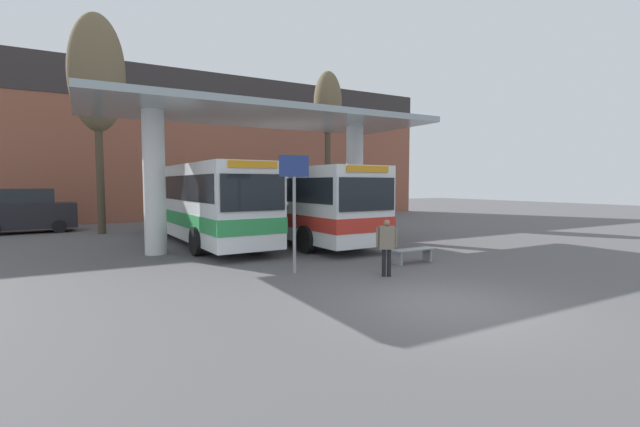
# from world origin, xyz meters

# --- Properties ---
(ground_plane) EXTENTS (100.00, 100.00, 0.00)m
(ground_plane) POSITION_xyz_m (0.00, 0.00, 0.00)
(ground_plane) COLOR #565456
(townhouse_backdrop) EXTENTS (40.00, 0.58, 10.41)m
(townhouse_backdrop) POSITION_xyz_m (0.00, 24.42, 6.05)
(townhouse_backdrop) COLOR brown
(townhouse_backdrop) RESTS_ON ground_plane
(station_canopy) EXTENTS (13.63, 5.50, 5.41)m
(station_canopy) POSITION_xyz_m (0.00, 9.89, 4.60)
(station_canopy) COLOR silver
(station_canopy) RESTS_ON ground_plane
(transit_bus_left_bay) EXTENTS (3.06, 12.33, 3.31)m
(transit_bus_left_bay) POSITION_xyz_m (-2.09, 12.65, 1.84)
(transit_bus_left_bay) COLOR white
(transit_bus_left_bay) RESTS_ON ground_plane
(transit_bus_center_bay) EXTENTS (3.14, 10.64, 3.19)m
(transit_bus_center_bay) POSITION_xyz_m (1.65, 10.73, 1.78)
(transit_bus_center_bay) COLOR white
(transit_bus_center_bay) RESTS_ON ground_plane
(waiting_bench_near_pillar) EXTENTS (1.54, 0.44, 0.46)m
(waiting_bench_near_pillar) POSITION_xyz_m (2.61, 3.98, 0.34)
(waiting_bench_near_pillar) COLOR gray
(waiting_bench_near_pillar) RESTS_ON ground_plane
(info_sign_platform) EXTENTS (0.90, 0.09, 3.35)m
(info_sign_platform) POSITION_xyz_m (-1.39, 4.45, 2.36)
(info_sign_platform) COLOR gray
(info_sign_platform) RESTS_ON ground_plane
(pedestrian_waiting) EXTENTS (0.53, 0.41, 1.57)m
(pedestrian_waiting) POSITION_xyz_m (0.63, 2.82, 0.96)
(pedestrian_waiting) COLOR black
(pedestrian_waiting) RESTS_ON ground_plane
(poplar_tree_behind_left) EXTENTS (1.91, 1.91, 10.15)m
(poplar_tree_behind_left) POSITION_xyz_m (8.24, 19.03, 7.74)
(poplar_tree_behind_left) COLOR #473A2B
(poplar_tree_behind_left) RESTS_ON ground_plane
(poplar_tree_behind_right) EXTENTS (2.65, 2.65, 10.97)m
(poplar_tree_behind_right) POSITION_xyz_m (-5.73, 17.92, 7.96)
(poplar_tree_behind_right) COLOR #473A2B
(poplar_tree_behind_right) RESTS_ON ground_plane
(parked_car_street) EXTENTS (4.58, 2.29, 2.29)m
(parked_car_street) POSITION_xyz_m (-9.09, 20.30, 1.10)
(parked_car_street) COLOR black
(parked_car_street) RESTS_ON ground_plane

